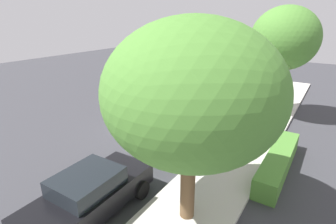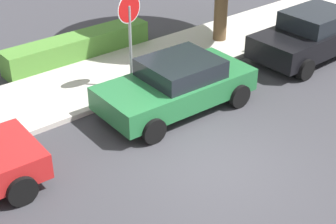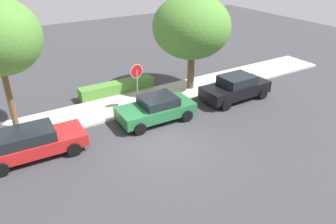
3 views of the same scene
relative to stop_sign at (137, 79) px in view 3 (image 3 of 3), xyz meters
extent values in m
plane|color=#38383D|center=(-0.58, -4.03, -1.92)|extent=(60.00, 60.00, 0.00)
cube|color=beige|center=(-0.58, 0.98, -1.85)|extent=(32.00, 2.76, 0.14)
cylinder|color=gray|center=(0.00, 0.00, -0.69)|extent=(0.08, 0.08, 2.47)
cylinder|color=white|center=(0.00, 0.00, 0.48)|extent=(0.78, 0.13, 0.79)
cylinder|color=red|center=(0.00, 0.00, 0.48)|extent=(0.73, 0.13, 0.74)
cube|color=#236B38|center=(0.29, -1.56, -1.31)|extent=(4.17, 1.96, 0.61)
cube|color=black|center=(0.45, -1.57, -0.78)|extent=(1.90, 1.68, 0.46)
cylinder|color=black|center=(1.71, -0.67, -1.60)|extent=(0.65, 0.24, 0.64)
cylinder|color=black|center=(1.66, -2.53, -1.60)|extent=(0.65, 0.24, 0.64)
cylinder|color=black|center=(-1.09, -0.60, -1.60)|extent=(0.65, 0.24, 0.64)
cylinder|color=black|center=(-1.14, -2.45, -1.60)|extent=(0.65, 0.24, 0.64)
cube|color=black|center=(5.80, -1.71, -1.27)|extent=(4.39, 1.83, 0.69)
cube|color=black|center=(5.86, -1.71, -0.66)|extent=(2.00, 1.59, 0.52)
cylinder|color=black|center=(7.27, -0.80, -1.60)|extent=(0.64, 0.23, 0.64)
cylinder|color=black|center=(7.30, -2.57, -1.60)|extent=(0.64, 0.23, 0.64)
cylinder|color=black|center=(4.31, -0.84, -1.60)|extent=(0.64, 0.23, 0.64)
cylinder|color=black|center=(4.33, -2.62, -1.60)|extent=(0.64, 0.23, 0.64)
cube|color=red|center=(-6.00, -1.61, -1.33)|extent=(4.51, 1.94, 0.57)
cube|color=black|center=(-6.24, -1.61, -0.80)|extent=(2.37, 1.65, 0.49)
cylinder|color=black|center=(-4.45, -0.77, -1.60)|extent=(0.65, 0.24, 0.64)
cylinder|color=black|center=(-4.51, -2.56, -1.60)|extent=(0.65, 0.24, 0.64)
cylinder|color=black|center=(-7.54, -2.46, -1.60)|extent=(0.65, 0.24, 0.64)
cylinder|color=brown|center=(-6.36, 1.18, -0.25)|extent=(0.30, 0.30, 3.35)
ellipsoid|color=#4C8433|center=(-6.16, 1.30, 2.89)|extent=(3.76, 3.76, 3.56)
cylinder|color=brown|center=(4.33, 0.96, -0.59)|extent=(0.44, 0.44, 2.66)
ellipsoid|color=#4C8433|center=(4.32, 1.03, 2.19)|extent=(4.78, 4.78, 3.91)
cube|color=#4C8433|center=(-0.07, 2.78, -1.52)|extent=(4.86, 0.84, 0.81)
camera|label=1|loc=(10.19, 4.04, 4.09)|focal=28.00mm
camera|label=2|loc=(-7.30, -10.60, 4.87)|focal=55.00mm
camera|label=3|loc=(-7.35, -15.30, 6.62)|focal=35.00mm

